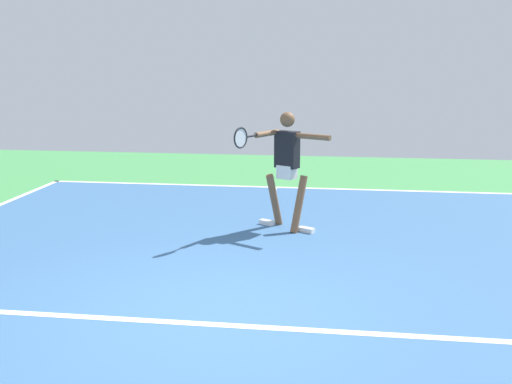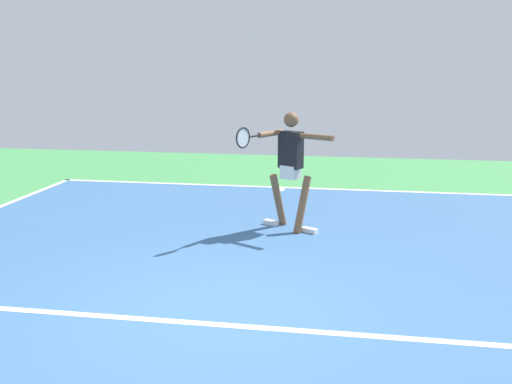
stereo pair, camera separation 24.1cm
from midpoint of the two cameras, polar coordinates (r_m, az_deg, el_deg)
The scene contains 6 objects.
ground_plane at distance 6.02m, azimuth -5.60°, elevation -11.62°, with size 20.86×20.86×0.00m, color #428E4C.
court_surface at distance 6.02m, azimuth -5.60°, elevation -11.61°, with size 9.35×12.54×0.00m, color #38608E.
court_line_baseline_near at distance 11.89m, azimuth 1.26°, elevation 0.46°, with size 9.35×0.10×0.01m, color white.
court_line_service at distance 5.82m, azimuth -6.12°, elevation -12.47°, with size 7.02×0.10×0.01m, color white.
court_line_centre_mark at distance 11.70m, azimuth 1.15°, elevation 0.27°, with size 0.10×0.30×0.01m, color white.
tennis_player at distance 8.70m, azimuth 2.09°, elevation 2.81°, with size 1.30×1.13×1.76m.
Camera 1 is at (-1.19, 5.37, 2.43)m, focal length 41.71 mm.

